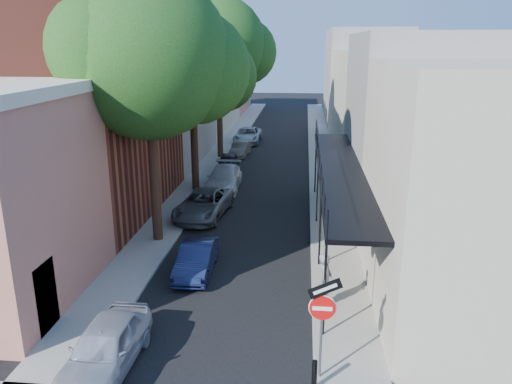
% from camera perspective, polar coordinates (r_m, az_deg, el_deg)
% --- Properties ---
extents(road_surface, '(6.00, 64.00, 0.01)m').
position_cam_1_polar(road_surface, '(41.26, 1.84, 4.73)').
color(road_surface, black).
rests_on(road_surface, ground).
extents(sidewalk_left, '(2.00, 64.00, 0.12)m').
position_cam_1_polar(sidewalk_left, '(41.69, -3.67, 4.91)').
color(sidewalk_left, gray).
rests_on(sidewalk_left, ground).
extents(sidewalk_right, '(2.00, 64.00, 0.12)m').
position_cam_1_polar(sidewalk_right, '(41.19, 7.42, 4.66)').
color(sidewalk_right, gray).
rests_on(sidewalk_right, ground).
extents(buildings_left, '(10.10, 59.10, 12.00)m').
position_cam_1_polar(buildings_left, '(40.97, -11.56, 11.31)').
color(buildings_left, '#B4695C').
rests_on(buildings_left, ground).
extents(buildings_right, '(9.80, 55.00, 10.00)m').
position_cam_1_polar(buildings_right, '(40.50, 14.87, 10.30)').
color(buildings_right, '#B4A995').
rests_on(buildings_right, ground).
extents(sign_post, '(0.89, 0.17, 2.99)m').
position_cam_1_polar(sign_post, '(13.01, 7.61, -13.43)').
color(sign_post, '#595B60').
rests_on(sign_post, ground).
extents(bollard, '(0.14, 0.14, 0.80)m').
position_cam_1_polar(bollard, '(13.44, 6.69, -20.03)').
color(bollard, black).
rests_on(bollard, sidewalk_right).
extents(oak_near, '(7.48, 6.80, 11.42)m').
position_cam_1_polar(oak_near, '(21.39, -10.94, 14.64)').
color(oak_near, black).
rests_on(oak_near, ground).
extents(oak_mid, '(6.60, 6.00, 10.20)m').
position_cam_1_polar(oak_mid, '(29.17, -6.51, 13.67)').
color(oak_mid, black).
rests_on(oak_mid, ground).
extents(oak_far, '(7.70, 7.00, 11.90)m').
position_cam_1_polar(oak_far, '(38.02, -3.58, 16.23)').
color(oak_far, black).
rests_on(oak_far, ground).
extents(parked_car_a, '(1.68, 4.00, 1.35)m').
position_cam_1_polar(parked_car_a, '(14.64, -16.81, -16.57)').
color(parked_car_a, '#9DA2AE').
rests_on(parked_car_a, ground).
extents(parked_car_b, '(1.31, 3.58, 1.17)m').
position_cam_1_polar(parked_car_b, '(19.44, -6.80, -7.58)').
color(parked_car_b, '#151C41').
rests_on(parked_car_b, ground).
extents(parked_car_c, '(2.67, 4.97, 1.33)m').
position_cam_1_polar(parked_car_c, '(25.49, -6.01, -1.40)').
color(parked_car_c, '#575A5E').
rests_on(parked_car_c, ground).
extents(parked_car_d, '(2.03, 4.75, 1.37)m').
position_cam_1_polar(parked_car_d, '(30.20, -3.67, 1.57)').
color(parked_car_d, silver).
rests_on(parked_car_d, ground).
extents(parked_car_e, '(1.64, 3.61, 1.20)m').
position_cam_1_polar(parked_car_e, '(34.52, -3.24, 3.36)').
color(parked_car_e, black).
rests_on(parked_car_e, ground).
extents(parked_car_f, '(1.41, 3.45, 1.11)m').
position_cam_1_polar(parked_car_f, '(39.23, -1.81, 4.93)').
color(parked_car_f, '#645F55').
rests_on(parked_car_f, ground).
extents(parked_car_g, '(2.23, 4.78, 1.33)m').
position_cam_1_polar(parked_car_g, '(44.58, -0.94, 6.50)').
color(parked_car_g, '#97A1AA').
rests_on(parked_car_g, ground).
extents(pedestrian, '(0.61, 0.78, 1.88)m').
position_cam_1_polar(pedestrian, '(16.75, 7.92, -10.00)').
color(pedestrian, slate).
rests_on(pedestrian, sidewalk_right).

